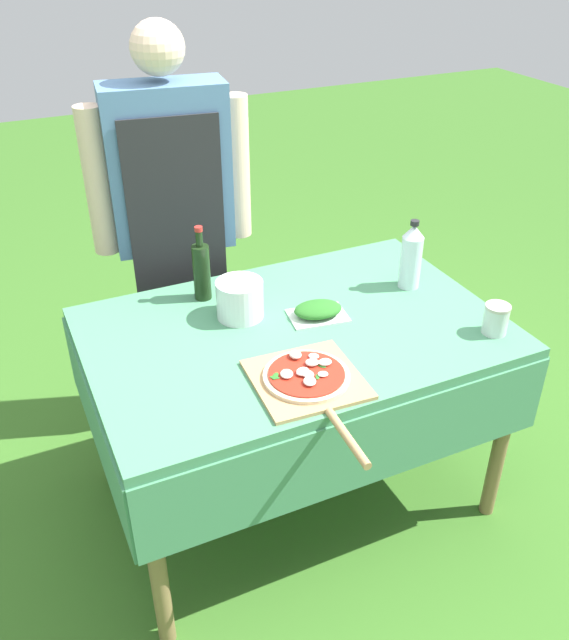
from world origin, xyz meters
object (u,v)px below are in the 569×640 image
at_px(mixing_tub, 240,299).
at_px(sauce_jar, 496,321).
at_px(prep_table, 295,351).
at_px(herb_container, 318,310).
at_px(pizza_on_peel, 308,380).
at_px(person_cook, 172,208).
at_px(water_bottle, 411,256).
at_px(oil_bottle, 201,270).

distance_m(mixing_tub, sauce_jar, 0.85).
distance_m(prep_table, herb_container, 0.16).
xyz_separation_m(prep_table, pizza_on_peel, (-0.10, -0.29, 0.11)).
height_order(person_cook, water_bottle, person_cook).
bearing_deg(oil_bottle, person_cook, 88.34).
bearing_deg(mixing_tub, water_bottle, -5.50).
relative_size(person_cook, herb_container, 7.72).
bearing_deg(mixing_tub, person_cook, 96.92).
bearing_deg(person_cook, water_bottle, 147.73).
height_order(pizza_on_peel, water_bottle, water_bottle).
xyz_separation_m(prep_table, oil_bottle, (-0.21, 0.32, 0.20)).
distance_m(person_cook, pizza_on_peel, 1.00).
distance_m(water_bottle, herb_container, 0.42).
bearing_deg(sauce_jar, water_bottle, 101.53).
xyz_separation_m(person_cook, oil_bottle, (-0.01, -0.36, -0.10)).
height_order(oil_bottle, water_bottle, oil_bottle).
distance_m(prep_table, person_cook, 0.77).
distance_m(prep_table, mixing_tub, 0.26).
relative_size(prep_table, sauce_jar, 13.47).
bearing_deg(prep_table, sauce_jar, -27.36).
distance_m(pizza_on_peel, water_bottle, 0.72).
xyz_separation_m(person_cook, water_bottle, (0.71, -0.59, -0.09)).
bearing_deg(oil_bottle, pizza_on_peel, -79.35).
height_order(person_cook, sauce_jar, person_cook).
relative_size(pizza_on_peel, herb_container, 2.61).
bearing_deg(mixing_tub, prep_table, -46.58).
bearing_deg(herb_container, person_cook, 115.29).
bearing_deg(sauce_jar, oil_bottle, 142.00).
height_order(prep_table, herb_container, herb_container).
bearing_deg(oil_bottle, herb_container, -42.60).
bearing_deg(pizza_on_peel, person_cook, 99.38).
relative_size(oil_bottle, mixing_tub, 1.72).
bearing_deg(mixing_tub, sauce_jar, -31.83).
distance_m(prep_table, pizza_on_peel, 0.33).
height_order(prep_table, mixing_tub, mixing_tub).
distance_m(pizza_on_peel, oil_bottle, 0.63).
height_order(prep_table, person_cook, person_cook).
xyz_separation_m(oil_bottle, water_bottle, (0.72, -0.24, 0.01)).
bearing_deg(sauce_jar, mixing_tub, 148.17).
height_order(person_cook, mixing_tub, person_cook).
relative_size(pizza_on_peel, sauce_jar, 5.41).
height_order(herb_container, mixing_tub, mixing_tub).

